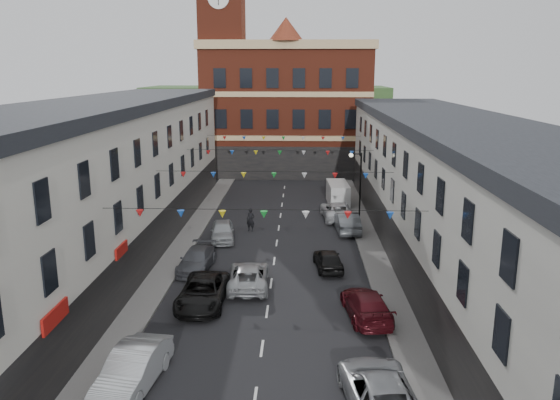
# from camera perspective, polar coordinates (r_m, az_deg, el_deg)

# --- Properties ---
(ground) EXTENTS (160.00, 160.00, 0.00)m
(ground) POSITION_cam_1_polar(r_m,az_deg,el_deg) (33.68, -0.94, -8.71)
(ground) COLOR black
(ground) RESTS_ON ground
(pavement_left) EXTENTS (1.80, 64.00, 0.15)m
(pavement_left) POSITION_cam_1_polar(r_m,az_deg,el_deg) (36.50, -11.74, -7.09)
(pavement_left) COLOR #605E5B
(pavement_left) RESTS_ON ground
(pavement_right) EXTENTS (1.80, 64.00, 0.15)m
(pavement_right) POSITION_cam_1_polar(r_m,az_deg,el_deg) (35.84, 10.41, -7.41)
(pavement_right) COLOR #605E5B
(pavement_right) RESTS_ON ground
(terrace_left) EXTENTS (8.40, 56.00, 10.70)m
(terrace_left) POSITION_cam_1_polar(r_m,az_deg,el_deg) (35.63, -20.17, 0.70)
(terrace_left) COLOR silver
(terrace_left) RESTS_ON ground
(terrace_right) EXTENTS (8.40, 56.00, 9.70)m
(terrace_right) POSITION_cam_1_polar(r_m,az_deg,el_deg) (34.59, 19.00, -0.42)
(terrace_right) COLOR beige
(terrace_right) RESTS_ON ground
(civic_building) EXTENTS (20.60, 13.30, 18.50)m
(civic_building) POSITION_cam_1_polar(r_m,az_deg,el_deg) (69.27, 0.72, 9.65)
(civic_building) COLOR maroon
(civic_building) RESTS_ON ground
(clock_tower) EXTENTS (5.60, 5.60, 30.00)m
(clock_tower) POSITION_cam_1_polar(r_m,az_deg,el_deg) (66.82, -6.00, 15.28)
(clock_tower) COLOR maroon
(clock_tower) RESTS_ON ground
(distant_hill) EXTENTS (40.00, 14.00, 10.00)m
(distant_hill) POSITION_cam_1_polar(r_m,az_deg,el_deg) (93.64, -1.39, 8.71)
(distant_hill) COLOR #2D5126
(distant_hill) RESTS_ON ground
(street_lamp) EXTENTS (1.10, 0.36, 6.00)m
(street_lamp) POSITION_cam_1_polar(r_m,az_deg,el_deg) (46.25, 8.11, 2.34)
(street_lamp) COLOR black
(street_lamp) RESTS_ON ground
(car_left_b) EXTENTS (2.32, 5.16, 1.64)m
(car_left_b) POSITION_cam_1_polar(r_m,az_deg,el_deg) (24.01, -15.13, -16.70)
(car_left_b) COLOR silver
(car_left_b) RESTS_ON ground
(car_left_c) EXTENTS (2.55, 5.41, 1.49)m
(car_left_c) POSITION_cam_1_polar(r_m,az_deg,el_deg) (30.83, -8.06, -9.50)
(car_left_c) COLOR black
(car_left_c) RESTS_ON ground
(car_left_d) EXTENTS (2.21, 4.82, 1.37)m
(car_left_d) POSITION_cam_1_polar(r_m,az_deg,el_deg) (36.06, -8.70, -6.18)
(car_left_d) COLOR #45474E
(car_left_d) RESTS_ON ground
(car_left_e) EXTENTS (2.32, 4.56, 1.49)m
(car_left_e) POSITION_cam_1_polar(r_m,az_deg,el_deg) (41.88, -6.02, -3.23)
(car_left_e) COLOR #9CA0A4
(car_left_e) RESTS_ON ground
(car_right_b) EXTENTS (3.19, 5.87, 1.56)m
(car_right_b) POSITION_cam_1_polar(r_m,az_deg,el_deg) (22.33, 10.37, -19.03)
(car_right_b) COLOR gray
(car_right_b) RESTS_ON ground
(car_right_c) EXTENTS (2.63, 5.22, 1.45)m
(car_right_c) POSITION_cam_1_polar(r_m,az_deg,el_deg) (29.39, 9.01, -10.76)
(car_right_c) COLOR #4C0F16
(car_right_c) RESTS_ON ground
(car_right_d) EXTENTS (2.06, 4.16, 1.37)m
(car_right_d) POSITION_cam_1_polar(r_m,az_deg,el_deg) (35.81, 5.07, -6.21)
(car_right_d) COLOR black
(car_right_d) RESTS_ON ground
(car_right_e) EXTENTS (2.02, 4.98, 1.61)m
(car_right_e) POSITION_cam_1_polar(r_m,az_deg,el_deg) (44.14, 6.99, -2.30)
(car_right_e) COLOR #55595E
(car_right_e) RESTS_ON ground
(car_right_f) EXTENTS (2.94, 5.59, 1.50)m
(car_right_f) POSITION_cam_1_polar(r_m,az_deg,el_deg) (47.84, 5.98, -1.10)
(car_right_f) COLOR silver
(car_right_f) RESTS_ON ground
(moving_car) EXTENTS (2.58, 5.18, 1.41)m
(moving_car) POSITION_cam_1_polar(r_m,az_deg,el_deg) (32.97, -3.30, -7.91)
(moving_car) COLOR #A0A3A6
(moving_car) RESTS_ON ground
(white_van) EXTENTS (2.07, 4.85, 2.11)m
(white_van) POSITION_cam_1_polar(r_m,az_deg,el_deg) (52.96, 6.07, 0.66)
(white_van) COLOR silver
(white_van) RESTS_ON ground
(pedestrian) EXTENTS (0.80, 0.65, 1.90)m
(pedestrian) POSITION_cam_1_polar(r_m,az_deg,el_deg) (43.97, -3.09, -2.08)
(pedestrian) COLOR black
(pedestrian) RESTS_ON ground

